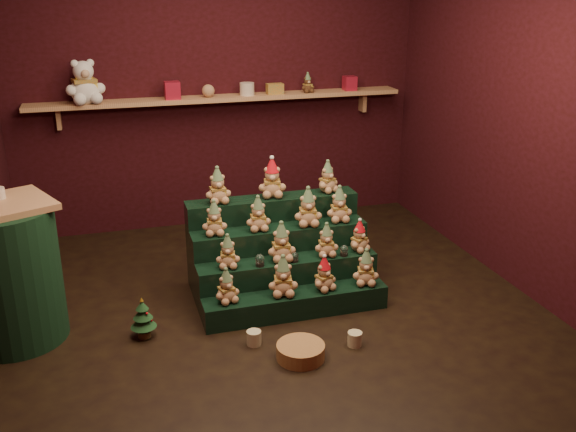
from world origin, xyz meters
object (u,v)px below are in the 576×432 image
object	(u,v)px
snow_globe_a	(260,260)
riser_tier_front	(296,304)
snow_globe_c	(344,250)
mug_right	(355,339)
white_bear	(84,76)
mug_left	(254,338)
brown_bear	(308,83)
wicker_basket	(301,351)
mini_christmas_tree	(143,318)
side_table	(8,274)
snow_globe_b	(295,257)

from	to	relation	value
snow_globe_a	riser_tier_front	bearing A→B (deg)	-34.55
snow_globe_a	snow_globe_c	xyz separation A→B (m)	(0.67, 0.00, -0.00)
mug_right	white_bear	xyz separation A→B (m)	(-1.63, 2.52, 1.51)
snow_globe_c	mug_left	distance (m)	1.03
snow_globe_c	brown_bear	bearing A→B (deg)	80.96
snow_globe_c	wicker_basket	world-z (taller)	snow_globe_c
white_bear	mini_christmas_tree	bearing A→B (deg)	-93.87
mug_left	brown_bear	bearing A→B (deg)	63.89
snow_globe_c	side_table	bearing A→B (deg)	177.97
mini_christmas_tree	brown_bear	bearing A→B (deg)	47.09
mug_right	side_table	bearing A→B (deg)	160.78
wicker_basket	mug_right	bearing A→B (deg)	6.46
mini_christmas_tree	white_bear	bearing A→B (deg)	97.30
mug_right	white_bear	size ratio (longest dim) A/B	0.21
brown_bear	mini_christmas_tree	bearing A→B (deg)	-140.98
brown_bear	mug_left	bearing A→B (deg)	-124.18
mug_left	snow_globe_a	bearing A→B (deg)	70.62
mini_christmas_tree	mug_right	bearing A→B (deg)	-20.93
snow_globe_a	white_bear	bearing A→B (deg)	122.08
mug_right	brown_bear	world-z (taller)	brown_bear
mug_left	white_bear	xyz separation A→B (m)	(-0.97, 2.30, 1.51)
snow_globe_c	wicker_basket	bearing A→B (deg)	-128.29
snow_globe_a	mug_left	size ratio (longest dim) A/B	0.91
mug_left	mini_christmas_tree	bearing A→B (deg)	156.14
snow_globe_b	mug_left	size ratio (longest dim) A/B	0.75
wicker_basket	mug_left	bearing A→B (deg)	135.05
mug_left	wicker_basket	distance (m)	0.36
snow_globe_a	mug_right	xyz separation A→B (m)	(0.49, -0.69, -0.36)
snow_globe_b	mini_christmas_tree	world-z (taller)	snow_globe_b
brown_bear	side_table	bearing A→B (deg)	-155.33
mug_right	wicker_basket	world-z (taller)	same
mug_left	snow_globe_c	bearing A→B (deg)	29.90
mini_christmas_tree	snow_globe_c	bearing A→B (deg)	6.07
snow_globe_a	mug_right	size ratio (longest dim) A/B	0.92
white_bear	snow_globe_a	bearing A→B (deg)	-69.09
side_table	mug_left	distance (m)	1.73
wicker_basket	snow_globe_a	bearing A→B (deg)	96.68
riser_tier_front	snow_globe_a	xyz separation A→B (m)	(-0.23, 0.16, 0.32)
side_table	mug_right	size ratio (longest dim) A/B	9.88
wicker_basket	brown_bear	bearing A→B (deg)	71.17
snow_globe_a	snow_globe_b	world-z (taller)	snow_globe_a
brown_bear	mug_right	bearing A→B (deg)	-108.61
snow_globe_a	mug_right	distance (m)	0.92
mini_christmas_tree	snow_globe_b	bearing A→B (deg)	8.13
white_bear	riser_tier_front	bearing A→B (deg)	-66.43
snow_globe_b	side_table	bearing A→B (deg)	177.57
snow_globe_c	white_bear	xyz separation A→B (m)	(-1.81, 1.82, 1.16)
riser_tier_front	snow_globe_c	bearing A→B (deg)	20.08
mug_left	brown_bear	xyz separation A→B (m)	(1.13, 2.30, 1.36)
side_table	brown_bear	bearing A→B (deg)	9.05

